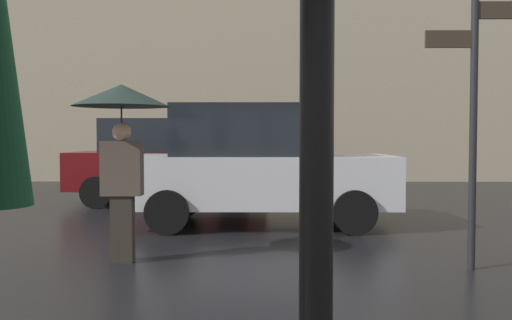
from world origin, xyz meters
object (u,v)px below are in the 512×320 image
(parked_car_left, at_px, (257,165))
(parked_car_right, at_px, (167,161))
(street_signpost, at_px, (474,99))
(pedestrian_with_umbrella, at_px, (122,117))

(parked_car_left, xyz_separation_m, parked_car_right, (-1.93, 2.87, -0.06))
(parked_car_left, height_order, parked_car_right, parked_car_left)
(parked_car_right, bearing_deg, street_signpost, -38.35)
(pedestrian_with_umbrella, height_order, parked_car_right, pedestrian_with_umbrella)
(pedestrian_with_umbrella, xyz_separation_m, parked_car_right, (-0.43, 5.57, -0.73))
(parked_car_right, bearing_deg, pedestrian_with_umbrella, -69.76)
(parked_car_right, relative_size, street_signpost, 1.37)
(street_signpost, bearing_deg, pedestrian_with_umbrella, 175.20)
(pedestrian_with_umbrella, distance_m, parked_car_right, 5.64)
(parked_car_left, distance_m, parked_car_right, 3.46)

